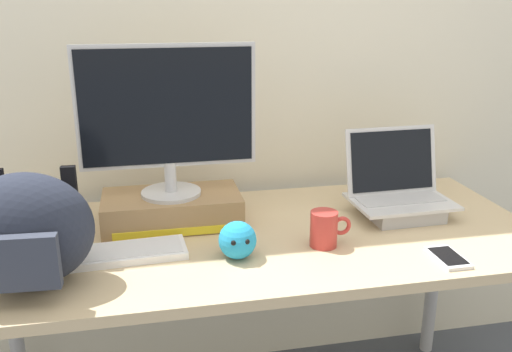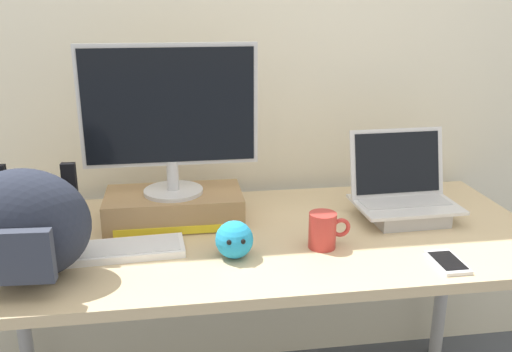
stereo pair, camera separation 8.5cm
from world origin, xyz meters
The scene contains 10 objects.
back_wall centered at (0.00, 0.47, 1.30)m, with size 7.00×0.10×2.60m, color silver.
desk centered at (0.00, 0.00, 0.66)m, with size 1.70×0.75×0.73m.
toner_box_yellow centered at (-0.24, 0.13, 0.78)m, with size 0.42×0.23×0.10m.
desktop_monitor centered at (-0.24, 0.13, 1.07)m, with size 0.52×0.18×0.45m.
open_laptop centered at (0.48, 0.06, 0.78)m, with size 0.32×0.23×0.27m.
external_keyboard centered at (-0.42, -0.08, 0.74)m, with size 0.41×0.15×0.02m.
messenger_backpack centered at (-0.60, -0.19, 0.87)m, with size 0.33×0.27×0.28m.
coffee_mug centered at (0.17, -0.12, 0.78)m, with size 0.12×0.08×0.10m.
cell_phone centered at (0.47, -0.27, 0.74)m, with size 0.07×0.14×0.01m.
plush_toy centered at (-0.08, -0.15, 0.78)m, with size 0.10×0.10×0.10m.
Camera 2 is at (-0.22, -1.50, 1.40)m, focal length 38.95 mm.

